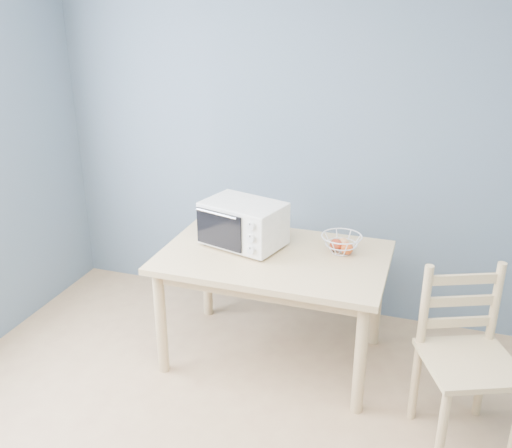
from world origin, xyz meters
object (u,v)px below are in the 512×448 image
(toaster_oven, at_px, (241,223))
(dining_chair, at_px, (466,361))
(fruit_basket, at_px, (342,244))
(dining_table, at_px, (274,269))

(toaster_oven, relative_size, dining_chair, 0.59)
(fruit_basket, xyz_separation_m, dining_chair, (0.77, -0.55, -0.33))
(dining_table, xyz_separation_m, toaster_oven, (-0.24, 0.07, 0.26))
(dining_table, distance_m, dining_chair, 1.24)
(fruit_basket, distance_m, dining_chair, 1.00)
(dining_chair, bearing_deg, toaster_oven, 138.76)
(toaster_oven, xyz_separation_m, fruit_basket, (0.64, 0.09, -0.09))
(toaster_oven, bearing_deg, dining_table, -0.83)
(dining_table, height_order, dining_chair, dining_chair)
(toaster_oven, distance_m, fruit_basket, 0.65)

